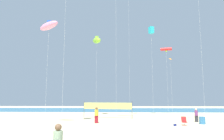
{
  "coord_description": "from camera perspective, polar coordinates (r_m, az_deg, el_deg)",
  "views": [
    {
      "loc": [
        0.74,
        -18.2,
        2.75
      ],
      "look_at": [
        -0.62,
        10.66,
        6.72
      ],
      "focal_mm": 33.64,
      "sensor_mm": 36.0,
      "label": 1
    }
  ],
  "objects": [
    {
      "name": "ocean_band",
      "position": [
        53.72,
        1.94,
        -10.75
      ],
      "size": [
        120.0,
        20.0,
        0.01
      ],
      "primitive_type": "cube",
      "color": "teal",
      "rests_on": "ground"
    },
    {
      "name": "folding_beach_chair",
      "position": [
        23.77,
        19.03,
        -12.92
      ],
      "size": [
        0.52,
        0.65,
        0.89
      ],
      "rotation": [
        0.0,
        0.0,
        0.71
      ],
      "color": "red",
      "rests_on": "ground"
    },
    {
      "name": "kite_orange_diamond",
      "position": [
        31.9,
        15.67,
        2.62
      ],
      "size": [
        0.66,
        0.66,
        8.73
      ],
      "color": "silver",
      "rests_on": "ground"
    },
    {
      "name": "kite_red_tube",
      "position": [
        37.73,
        14.5,
        5.46
      ],
      "size": [
        1.96,
        0.91,
        11.55
      ],
      "color": "silver",
      "rests_on": "ground"
    },
    {
      "name": "kite_pink_inflatable",
      "position": [
        24.78,
        -16.78,
        11.45
      ],
      "size": [
        2.53,
        1.42,
        11.46
      ],
      "color": "silver",
      "rests_on": "ground"
    },
    {
      "name": "volleyball_net",
      "position": [
        30.8,
        -1.31,
        -9.91
      ],
      "size": [
        7.14,
        1.75,
        2.4
      ],
      "color": "#4C4C51",
      "rests_on": "ground"
    },
    {
      "name": "ground_plane",
      "position": [
        18.42,
        0.38,
        -16.41
      ],
      "size": [
        120.0,
        120.0,
        0.0
      ],
      "primitive_type": "plane",
      "color": "beige"
    },
    {
      "name": "beachgoer_mustard_shirt",
      "position": [
        24.55,
        -4.23,
        -11.94
      ],
      "size": [
        0.42,
        0.42,
        1.83
      ],
      "rotation": [
        0.0,
        0.0,
        0.21
      ],
      "color": "maroon",
      "rests_on": "ground"
    },
    {
      "name": "kite_lime_inflatable",
      "position": [
        34.97,
        -4.17,
        8.0
      ],
      "size": [
        2.16,
        3.05,
        13.06
      ],
      "color": "silver",
      "rests_on": "ground"
    },
    {
      "name": "beachgoer_plum_shirt",
      "position": [
        27.62,
        21.94,
        -11.18
      ],
      "size": [
        0.37,
        0.37,
        1.62
      ],
      "rotation": [
        0.0,
        0.0,
        1.5
      ],
      "color": "#2D2D33",
      "rests_on": "ground"
    },
    {
      "name": "beach_handbag",
      "position": [
        22.91,
        16.75,
        -14.11
      ],
      "size": [
        0.28,
        0.14,
        0.22
      ],
      "primitive_type": "cube",
      "color": "navy",
      "rests_on": "ground"
    },
    {
      "name": "kite_cyan_box",
      "position": [
        36.3,
        10.63,
        10.57
      ],
      "size": [
        0.94,
        0.94,
        14.7
      ],
      "color": "silver",
      "rests_on": "ground"
    },
    {
      "name": "trash_barrel",
      "position": [
        25.55,
        23.33,
        -12.47
      ],
      "size": [
        0.66,
        0.66,
        0.8
      ],
      "primitive_type": "cylinder",
      "color": "teal",
      "rests_on": "ground"
    }
  ]
}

